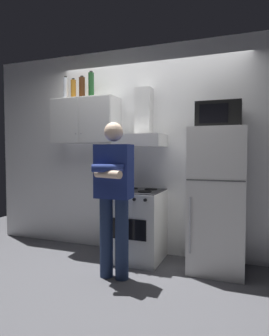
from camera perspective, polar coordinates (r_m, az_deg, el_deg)
ground_plane at (r=3.67m, az=0.00°, el=-18.23°), size 7.00×7.00×0.00m
back_wall_tiled at (r=3.99m, az=3.04°, el=3.29°), size 4.80×0.10×2.70m
upper_cabinet at (r=4.15m, az=-9.32°, el=8.77°), size 0.90×0.37×0.60m
stove_oven at (r=3.78m, az=0.63°, el=-10.72°), size 0.60×0.62×0.87m
range_hood at (r=3.80m, az=1.30°, el=7.04°), size 0.60×0.44×0.75m
refrigerator at (r=3.51m, az=15.46°, el=-5.79°), size 0.60×0.62×1.60m
microwave at (r=3.51m, az=15.70°, el=9.61°), size 0.48×0.37×0.28m
person_standing at (r=3.16m, az=-3.99°, el=-4.80°), size 0.38×0.33×1.64m
bottle_wine_green at (r=4.14m, az=-8.20°, el=15.31°), size 0.08×0.08×0.34m
bottle_vodka_clear at (r=4.34m, az=-12.89°, el=14.48°), size 0.07×0.07×0.31m
bottle_rum_dark at (r=4.22m, az=-9.91°, el=14.75°), size 0.08×0.08×0.30m
bottle_liquor_amber at (r=4.27m, az=-11.50°, el=14.41°), size 0.07×0.07×0.27m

